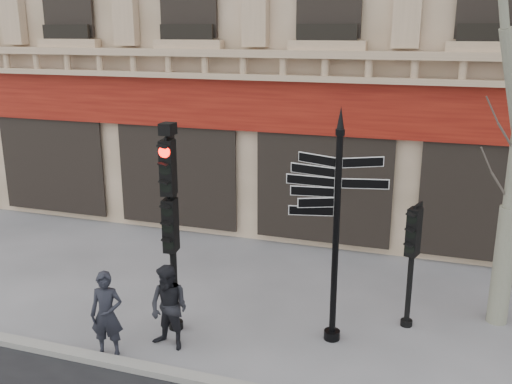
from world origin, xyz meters
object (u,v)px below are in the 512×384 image
fingerpost (338,189)px  pedestrian_b (169,308)px  traffic_signal_main (171,204)px  pedestrian_a (107,314)px  traffic_signal_secondary (413,245)px

fingerpost → pedestrian_b: 3.56m
traffic_signal_main → pedestrian_a: traffic_signal_main is taller
traffic_signal_main → pedestrian_a: 2.17m
fingerpost → pedestrian_a: fingerpost is taller
pedestrian_a → pedestrian_b: size_ratio=1.00×
pedestrian_b → pedestrian_a: bearing=-137.7°
pedestrian_a → pedestrian_b: (0.89, 0.55, 0.00)m
fingerpost → pedestrian_a: (-3.54, -1.73, -2.07)m
pedestrian_a → pedestrian_b: 1.05m
traffic_signal_main → traffic_signal_secondary: bearing=11.5°
traffic_signal_main → pedestrian_b: size_ratio=2.53×
fingerpost → pedestrian_b: (-2.65, -1.17, -2.06)m
traffic_signal_main → pedestrian_b: 1.81m
pedestrian_a → pedestrian_b: bearing=17.2°
traffic_signal_secondary → pedestrian_b: (-3.89, -2.11, -0.87)m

